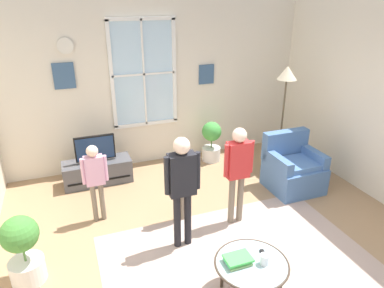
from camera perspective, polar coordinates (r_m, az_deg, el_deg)
ground_plane at (r=4.32m, az=6.09°, el=-17.97°), size 5.83×6.29×0.02m
back_wall at (r=6.13m, az=-5.71°, el=9.95°), size 5.23×0.17×2.84m
area_rug at (r=4.24m, az=7.87°, el=-18.78°), size 3.03×2.13×0.01m
tv_stand at (r=5.86m, az=-15.14°, el=-4.39°), size 1.07×0.42×0.38m
television at (r=5.68m, az=-15.57°, el=-0.66°), size 0.62×0.08×0.43m
armchair at (r=5.67m, az=16.12°, el=-3.95°), size 0.76×0.74×0.87m
coffee_table at (r=3.64m, az=9.69°, el=-18.93°), size 0.73×0.73×0.43m
book_stack at (r=3.58m, az=7.53°, el=-18.25°), size 0.26×0.19×0.07m
cup at (r=3.60m, az=11.76°, el=-17.98°), size 0.09×0.09×0.11m
remote_near_books at (r=3.72m, az=11.69°, el=-17.27°), size 0.06×0.14×0.02m
person_black_shirt at (r=3.97m, az=-1.64°, el=-6.02°), size 0.43×0.19×1.41m
person_red_shirt at (r=4.45m, az=7.50°, el=-3.48°), size 0.40×0.18×1.34m
person_green_shirt at (r=4.54m, az=-2.18°, el=-5.66°), size 0.30×0.14×1.01m
person_pink_shirt at (r=4.68m, az=-15.58°, el=-4.87°), size 0.33×0.15×1.10m
potted_plant_by_window at (r=6.34m, az=3.20°, el=0.60°), size 0.35×0.35×0.74m
potted_plant_corner at (r=4.13m, az=-25.93°, el=-15.08°), size 0.38×0.38×0.79m
floor_lamp at (r=6.01m, az=15.14°, el=9.53°), size 0.32×0.32×1.77m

